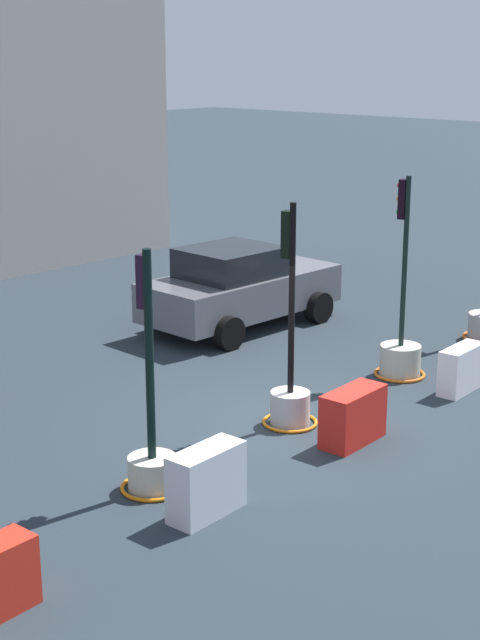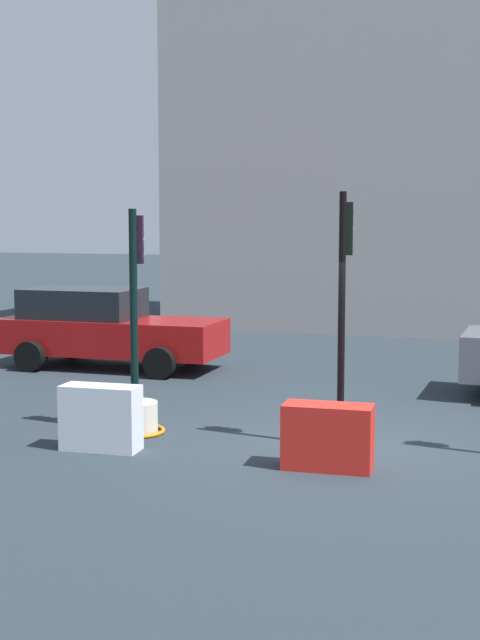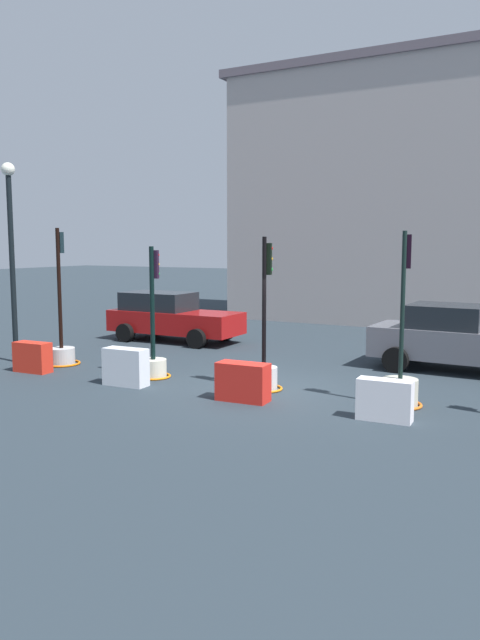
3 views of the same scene
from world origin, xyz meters
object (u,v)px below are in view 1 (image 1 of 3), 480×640
traffic_light_2 (290,388)px  construction_barrier_1 (206,482)px  construction_barrier_3 (461,369)px  car_grey_saloon (239,287)px  traffic_light_1 (152,451)px  construction_barrier_2 (353,416)px  traffic_light_3 (400,348)px

traffic_light_2 → construction_barrier_1: 3.23m
construction_barrier_3 → car_grey_saloon: 5.45m
traffic_light_1 → construction_barrier_2: 3.21m
traffic_light_2 → car_grey_saloon: 5.46m
construction_barrier_1 → traffic_light_1: bearing=88.3°
traffic_light_2 → construction_barrier_3: (3.09, -1.18, -0.19)m
construction_barrier_1 → car_grey_saloon: size_ratio=0.24×
construction_barrier_1 → car_grey_saloon: car_grey_saloon is taller
traffic_light_1 → traffic_light_3: (6.05, 0.17, -0.03)m
car_grey_saloon → traffic_light_2: bearing=-128.9°
traffic_light_3 → construction_barrier_3: bearing=-89.1°
construction_barrier_3 → construction_barrier_2: bearing=179.3°
traffic_light_3 → car_grey_saloon: size_ratio=0.81×
traffic_light_3 → construction_barrier_1: traffic_light_3 is taller
traffic_light_2 → construction_barrier_1: size_ratio=3.21×
traffic_light_3 → construction_barrier_3: 1.21m
traffic_light_3 → construction_barrier_2: size_ratio=3.15×
construction_barrier_3 → traffic_light_2: bearing=159.1°
car_grey_saloon → construction_barrier_2: bearing=-121.9°
traffic_light_2 → traffic_light_3: 3.07m
traffic_light_3 → construction_barrier_1: size_ratio=3.30×
construction_barrier_2 → traffic_light_1: bearing=161.8°
car_grey_saloon → construction_barrier_3: bearing=-93.6°
traffic_light_2 → traffic_light_3: size_ratio=0.97×
car_grey_saloon → construction_barrier_1: bearing=-139.9°
traffic_light_2 → traffic_light_3: traffic_light_3 is taller
traffic_light_1 → construction_barrier_3: traffic_light_1 is taller
construction_barrier_1 → traffic_light_2: bearing=21.3°
construction_barrier_3 → car_grey_saloon: bearing=86.4°
traffic_light_2 → construction_barrier_3: traffic_light_2 is taller
traffic_light_2 → construction_barrier_2: bearing=-86.5°
traffic_light_1 → traffic_light_2: 2.98m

